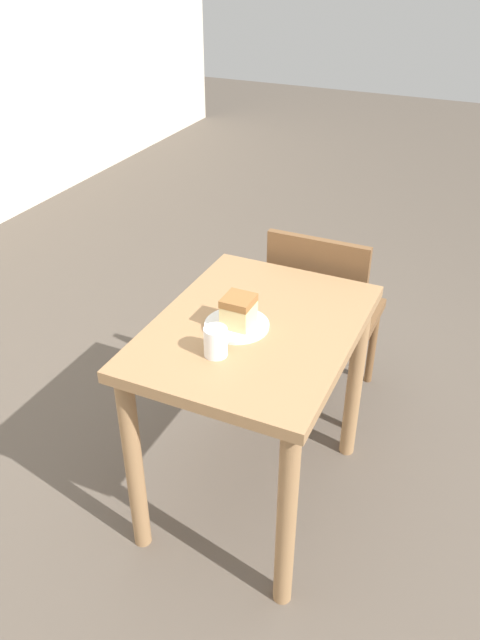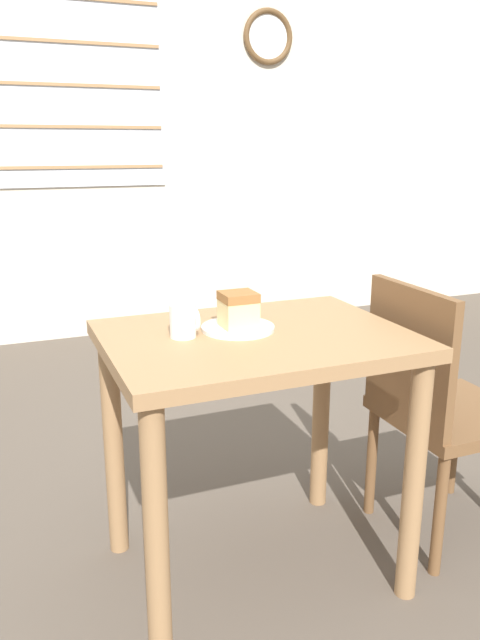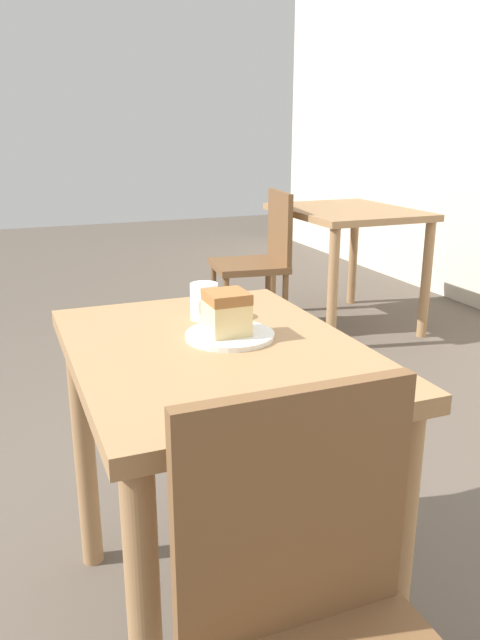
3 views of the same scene
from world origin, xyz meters
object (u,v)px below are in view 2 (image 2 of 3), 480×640
at_px(plate, 238,328).
at_px(chair_near_window, 438,403).
at_px(dining_table_near, 256,383).
at_px(coffee_mug, 184,321).
at_px(cake_slice, 238,309).

bearing_deg(plate, chair_near_window, -7.95).
distance_m(dining_table_near, coffee_mug, 0.28).
bearing_deg(chair_near_window, coffee_mug, 84.11).
bearing_deg(plate, cake_slice, -100.08).
height_order(dining_table_near, cake_slice, cake_slice).
height_order(chair_near_window, plate, chair_near_window).
bearing_deg(dining_table_near, coffee_mug, 167.76).
distance_m(dining_table_near, plate, 0.17).
bearing_deg(cake_slice, plate, 79.92).
relative_size(dining_table_near, cake_slice, 8.44).
bearing_deg(chair_near_window, cake_slice, 82.67).
height_order(plate, coffee_mug, coffee_mug).
height_order(dining_table_near, plate, plate).
bearing_deg(dining_table_near, chair_near_window, -3.85).
bearing_deg(chair_near_window, dining_table_near, 86.15).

